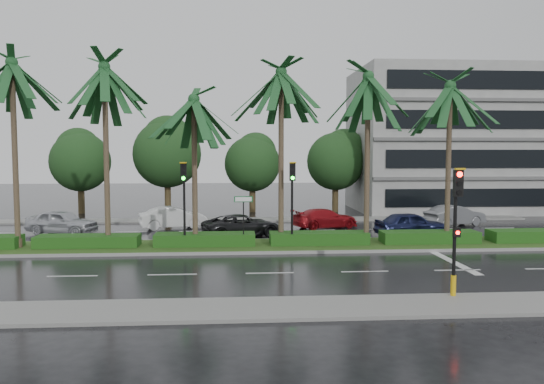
{
  "coord_description": "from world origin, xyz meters",
  "views": [
    {
      "loc": [
        -1.39,
        -26.59,
        5.0
      ],
      "look_at": [
        0.54,
        1.5,
        2.88
      ],
      "focal_mm": 35.0,
      "sensor_mm": 36.0,
      "label": 1
    }
  ],
  "objects": [
    {
      "name": "car_white",
      "position": [
        -5.5,
        8.28,
        0.72
      ],
      "size": [
        2.6,
        4.6,
        1.44
      ],
      "primitive_type": "imported",
      "rotation": [
        0.0,
        0.0,
        1.83
      ],
      "color": "silver",
      "rests_on": "ground"
    },
    {
      "name": "median",
      "position": [
        0.0,
        1.0,
        0.08
      ],
      "size": [
        36.0,
        4.0,
        0.15
      ],
      "color": "gray",
      "rests_on": "ground"
    },
    {
      "name": "car_silver",
      "position": [
        -12.03,
        6.43,
        0.74
      ],
      "size": [
        2.8,
        4.63,
        1.47
      ],
      "primitive_type": "imported",
      "rotation": [
        0.0,
        0.0,
        1.31
      ],
      "color": "silver",
      "rests_on": "ground"
    },
    {
      "name": "bg_trees",
      "position": [
        0.42,
        17.59,
        4.79
      ],
      "size": [
        33.16,
        5.57,
        8.04
      ],
      "color": "#3E331C",
      "rests_on": "ground"
    },
    {
      "name": "car_grey",
      "position": [
        13.5,
        8.3,
        0.7
      ],
      "size": [
        2.77,
        4.5,
        1.4
      ],
      "primitive_type": "imported",
      "rotation": [
        0.0,
        0.0,
        1.9
      ],
      "color": "slate",
      "rests_on": "ground"
    },
    {
      "name": "hedge",
      "position": [
        0.0,
        1.0,
        0.45
      ],
      "size": [
        35.2,
        1.4,
        0.6
      ],
      "color": "#214513",
      "rests_on": "median"
    },
    {
      "name": "car_red",
      "position": [
        4.5,
        7.86,
        0.64
      ],
      "size": [
        3.08,
        4.74,
        1.28
      ],
      "primitive_type": "imported",
      "rotation": [
        0.0,
        0.0,
        1.89
      ],
      "color": "#A11118",
      "rests_on": "ground"
    },
    {
      "name": "far_sidewalk",
      "position": [
        0.0,
        12.0,
        0.06
      ],
      "size": [
        40.0,
        2.0,
        0.12
      ],
      "primitive_type": "cube",
      "color": "gray",
      "rests_on": "ground"
    },
    {
      "name": "near_sidewalk",
      "position": [
        0.0,
        -10.2,
        0.06
      ],
      "size": [
        40.0,
        2.4,
        0.12
      ],
      "primitive_type": "cube",
      "color": "gray",
      "rests_on": "ground"
    },
    {
      "name": "lane_markings",
      "position": [
        3.04,
        -0.43,
        0.01
      ],
      "size": [
        34.0,
        13.06,
        0.01
      ],
      "color": "silver",
      "rests_on": "ground"
    },
    {
      "name": "car_blue",
      "position": [
        9.0,
        4.0,
        0.73
      ],
      "size": [
        2.42,
        4.53,
        1.47
      ],
      "primitive_type": "imported",
      "rotation": [
        0.0,
        0.0,
        1.74
      ],
      "color": "#161D44",
      "rests_on": "ground"
    },
    {
      "name": "ground",
      "position": [
        0.0,
        0.0,
        0.0
      ],
      "size": [
        120.0,
        120.0,
        0.0
      ],
      "primitive_type": "plane",
      "color": "black",
      "rests_on": "ground"
    },
    {
      "name": "signal_median_left",
      "position": [
        -4.0,
        0.3,
        3.0
      ],
      "size": [
        0.34,
        0.42,
        4.36
      ],
      "color": "black",
      "rests_on": "median"
    },
    {
      "name": "signal_median_right",
      "position": [
        1.5,
        0.3,
        3.0
      ],
      "size": [
        0.34,
        0.42,
        4.36
      ],
      "color": "black",
      "rests_on": "median"
    },
    {
      "name": "street_sign",
      "position": [
        -1.0,
        0.48,
        2.12
      ],
      "size": [
        0.95,
        0.09,
        2.6
      ],
      "color": "black",
      "rests_on": "median"
    },
    {
      "name": "car_darkgrey",
      "position": [
        -1.0,
        4.63,
        0.66
      ],
      "size": [
        3.63,
        5.22,
        1.32
      ],
      "primitive_type": "imported",
      "rotation": [
        0.0,
        0.0,
        1.9
      ],
      "color": "black",
      "rests_on": "ground"
    },
    {
      "name": "palm_row",
      "position": [
        -1.25,
        1.02,
        8.18
      ],
      "size": [
        26.3,
        4.2,
        10.12
      ],
      "color": "#403225",
      "rests_on": "median"
    },
    {
      "name": "building",
      "position": [
        17.0,
        18.0,
        6.0
      ],
      "size": [
        16.0,
        10.0,
        12.0
      ],
      "primitive_type": "cube",
      "color": "gray",
      "rests_on": "ground"
    },
    {
      "name": "signal_near",
      "position": [
        6.0,
        -9.39,
        2.5
      ],
      "size": [
        0.34,
        0.45,
        4.36
      ],
      "color": "black",
      "rests_on": "near_sidewalk"
    }
  ]
}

